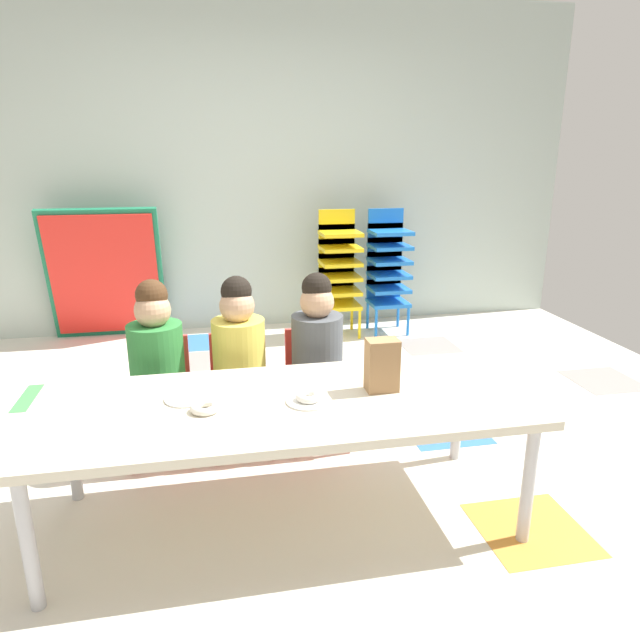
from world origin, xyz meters
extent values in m
cube|color=silver|center=(0.00, 0.00, -0.01)|extent=(5.72, 4.52, 0.02)
cube|color=gray|center=(2.25, 0.45, 0.00)|extent=(0.43, 0.43, 0.00)
cube|color=#336BB2|center=(-0.45, 1.80, 0.00)|extent=(0.43, 0.43, 0.00)
cube|color=#336BB2|center=(0.90, 0.00, 0.00)|extent=(0.43, 0.43, 0.00)
cube|color=#478C51|center=(0.00, 0.45, 0.00)|extent=(0.43, 0.43, 0.00)
cube|color=gray|center=(1.35, 1.35, 0.00)|extent=(0.43, 0.43, 0.00)
cube|color=#478C51|center=(-1.35, 0.90, 0.00)|extent=(0.43, 0.43, 0.00)
cube|color=gray|center=(-0.45, 1.35, 0.00)|extent=(0.43, 0.43, 0.00)
cube|color=gray|center=(0.90, 0.90, 0.00)|extent=(0.43, 0.43, 0.00)
cube|color=#336BB2|center=(0.45, 0.90, 0.00)|extent=(0.43, 0.43, 0.00)
cube|color=orange|center=(0.90, -0.90, 0.00)|extent=(0.43, 0.43, 0.00)
cube|color=#B2C1B7|center=(0.00, 2.26, 1.36)|extent=(5.72, 0.10, 2.72)
cube|color=beige|center=(-0.07, -0.62, 0.53)|extent=(1.97, 0.77, 0.04)
cylinder|color=#B2B2B7|center=(-0.98, -0.95, 0.25)|extent=(0.05, 0.05, 0.51)
cylinder|color=#B2B2B7|center=(0.83, -0.95, 0.25)|extent=(0.05, 0.05, 0.51)
cylinder|color=#B2B2B7|center=(-0.98, -0.30, 0.25)|extent=(0.05, 0.05, 0.51)
cylinder|color=#B2B2B7|center=(0.83, -0.30, 0.25)|extent=(0.05, 0.05, 0.51)
cube|color=red|center=(-0.61, -0.02, 0.30)|extent=(0.32, 0.30, 0.03)
cube|color=red|center=(-0.61, 0.13, 0.45)|extent=(0.29, 0.02, 0.30)
cylinder|color=#2D7A38|center=(-0.61, -0.02, 0.52)|extent=(0.30, 0.30, 0.38)
sphere|color=tan|center=(-0.61, -0.02, 0.78)|extent=(0.17, 0.17, 0.17)
sphere|color=#472D19|center=(-0.61, -0.01, 0.85)|extent=(0.15, 0.15, 0.15)
cylinder|color=red|center=(-0.75, -0.15, 0.15)|extent=(0.02, 0.02, 0.28)
cylinder|color=red|center=(-0.47, -0.15, 0.15)|extent=(0.02, 0.02, 0.28)
cylinder|color=red|center=(-0.75, 0.11, 0.15)|extent=(0.02, 0.02, 0.28)
cylinder|color=red|center=(-0.47, 0.11, 0.15)|extent=(0.02, 0.02, 0.28)
cube|color=red|center=(-0.22, -0.02, 0.30)|extent=(0.32, 0.30, 0.03)
cube|color=red|center=(-0.22, 0.13, 0.45)|extent=(0.29, 0.02, 0.30)
cylinder|color=#D8C64C|center=(-0.22, -0.02, 0.52)|extent=(0.29, 0.29, 0.38)
sphere|color=tan|center=(-0.22, -0.02, 0.78)|extent=(0.17, 0.17, 0.17)
sphere|color=black|center=(-0.22, -0.01, 0.85)|extent=(0.15, 0.15, 0.15)
cylinder|color=red|center=(-0.36, -0.15, 0.15)|extent=(0.02, 0.02, 0.28)
cylinder|color=red|center=(-0.08, -0.15, 0.15)|extent=(0.02, 0.02, 0.28)
cylinder|color=red|center=(-0.36, 0.11, 0.15)|extent=(0.02, 0.02, 0.28)
cylinder|color=red|center=(-0.08, 0.11, 0.15)|extent=(0.02, 0.02, 0.28)
cube|color=red|center=(0.17, -0.02, 0.30)|extent=(0.32, 0.30, 0.03)
cube|color=red|center=(0.17, 0.13, 0.45)|extent=(0.29, 0.02, 0.30)
cylinder|color=#4C5156|center=(0.17, -0.02, 0.52)|extent=(0.32, 0.32, 0.38)
sphere|color=tan|center=(0.17, -0.02, 0.78)|extent=(0.17, 0.17, 0.17)
sphere|color=black|center=(0.17, -0.01, 0.85)|extent=(0.15, 0.15, 0.15)
cylinder|color=red|center=(0.03, -0.15, 0.15)|extent=(0.02, 0.02, 0.28)
cylinder|color=red|center=(0.31, -0.15, 0.15)|extent=(0.02, 0.02, 0.28)
cylinder|color=red|center=(0.03, 0.11, 0.15)|extent=(0.02, 0.02, 0.28)
cylinder|color=red|center=(0.31, 0.11, 0.15)|extent=(0.02, 0.02, 0.28)
cube|color=yellow|center=(0.71, 1.78, 0.26)|extent=(0.32, 0.30, 0.03)
cube|color=yellow|center=(0.71, 1.92, 0.35)|extent=(0.30, 0.02, 0.18)
cube|color=yellow|center=(0.71, 1.78, 0.38)|extent=(0.32, 0.30, 0.03)
cube|color=yellow|center=(0.71, 1.92, 0.47)|extent=(0.30, 0.02, 0.18)
cube|color=yellow|center=(0.71, 1.78, 0.50)|extent=(0.32, 0.30, 0.03)
cube|color=yellow|center=(0.71, 1.92, 0.59)|extent=(0.30, 0.02, 0.18)
cube|color=yellow|center=(0.71, 1.78, 0.62)|extent=(0.32, 0.30, 0.03)
cube|color=yellow|center=(0.71, 1.92, 0.71)|extent=(0.30, 0.02, 0.18)
cube|color=yellow|center=(0.71, 1.78, 0.74)|extent=(0.32, 0.30, 0.03)
cube|color=yellow|center=(0.71, 1.92, 0.83)|extent=(0.30, 0.02, 0.18)
cube|color=yellow|center=(0.71, 1.78, 0.86)|extent=(0.32, 0.30, 0.03)
cube|color=yellow|center=(0.71, 1.92, 0.95)|extent=(0.30, 0.02, 0.18)
cylinder|color=yellow|center=(0.57, 1.65, 0.13)|extent=(0.02, 0.02, 0.26)
cylinder|color=yellow|center=(0.85, 1.65, 0.13)|extent=(0.02, 0.02, 0.26)
cylinder|color=yellow|center=(0.57, 1.91, 0.13)|extent=(0.02, 0.02, 0.26)
cylinder|color=yellow|center=(0.85, 1.91, 0.13)|extent=(0.02, 0.02, 0.26)
cube|color=blue|center=(1.13, 1.78, 0.26)|extent=(0.32, 0.30, 0.03)
cube|color=blue|center=(1.13, 1.92, 0.35)|extent=(0.30, 0.02, 0.18)
cube|color=blue|center=(1.13, 1.78, 0.38)|extent=(0.32, 0.30, 0.03)
cube|color=blue|center=(1.13, 1.92, 0.47)|extent=(0.30, 0.02, 0.18)
cube|color=blue|center=(1.13, 1.78, 0.50)|extent=(0.32, 0.30, 0.03)
cube|color=blue|center=(1.13, 1.92, 0.59)|extent=(0.30, 0.02, 0.18)
cube|color=blue|center=(1.13, 1.78, 0.62)|extent=(0.32, 0.30, 0.03)
cube|color=blue|center=(1.13, 1.92, 0.71)|extent=(0.30, 0.02, 0.18)
cube|color=blue|center=(1.13, 1.78, 0.74)|extent=(0.32, 0.30, 0.03)
cube|color=blue|center=(1.13, 1.92, 0.83)|extent=(0.30, 0.02, 0.18)
cube|color=blue|center=(1.13, 1.78, 0.86)|extent=(0.32, 0.30, 0.03)
cube|color=blue|center=(1.13, 1.92, 0.95)|extent=(0.30, 0.02, 0.18)
cylinder|color=blue|center=(0.99, 1.65, 0.13)|extent=(0.02, 0.02, 0.26)
cylinder|color=blue|center=(1.27, 1.65, 0.13)|extent=(0.02, 0.02, 0.26)
cylinder|color=blue|center=(0.99, 1.91, 0.13)|extent=(0.02, 0.02, 0.26)
cylinder|color=blue|center=(1.27, 1.91, 0.13)|extent=(0.02, 0.02, 0.26)
cube|color=#19724C|center=(-1.17, 2.07, 0.54)|extent=(0.90, 0.28, 1.09)
cube|color=red|center=(-1.17, 2.03, 0.54)|extent=(0.83, 0.23, 0.99)
cube|color=#9E754C|center=(0.33, -0.60, 0.65)|extent=(0.13, 0.09, 0.22)
cylinder|color=white|center=(0.02, -0.66, 0.55)|extent=(0.18, 0.18, 0.01)
cylinder|color=white|center=(-0.46, -0.54, 0.55)|extent=(0.18, 0.18, 0.01)
torus|color=white|center=(0.02, -0.66, 0.57)|extent=(0.10, 0.10, 0.03)
torus|color=white|center=(-0.39, -0.66, 0.56)|extent=(0.11, 0.11, 0.03)
camera|label=1|loc=(-0.34, -2.68, 1.49)|focal=31.75mm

